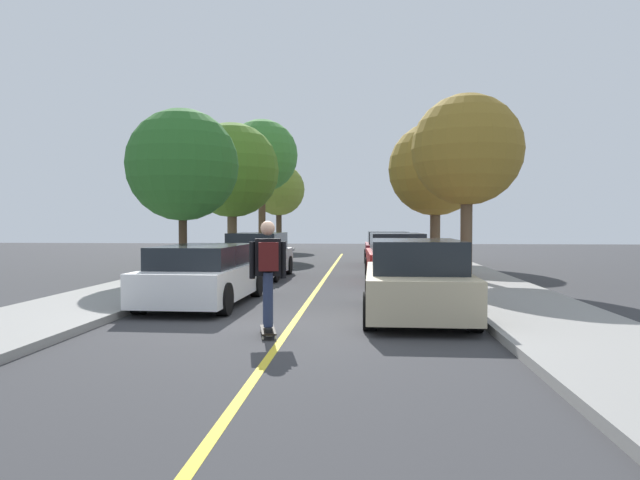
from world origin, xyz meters
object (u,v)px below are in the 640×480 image
(skateboarder, at_px, (268,268))
(street_tree_right_near, at_px, (435,169))
(parked_car_right_near, at_px, (396,258))
(street_tree_right_nearest, at_px, (467,150))
(street_tree_left_near, at_px, (232,171))
(street_tree_left_far, at_px, (262,156))
(parked_car_right_far, at_px, (387,249))
(street_tree_left_nearest, at_px, (182,165))
(parked_car_right_nearest, at_px, (415,280))
(street_tree_left_farthest, at_px, (279,190))
(parked_car_left_nearest, at_px, (204,275))
(skateboard, at_px, (268,330))
(fire_hydrant, at_px, (179,271))
(parked_car_left_near, at_px, (257,256))

(skateboarder, bearing_deg, street_tree_right_near, 74.00)
(parked_car_right_near, bearing_deg, street_tree_right_nearest, -10.43)
(street_tree_left_near, bearing_deg, parked_car_right_near, -43.77)
(street_tree_left_far, bearing_deg, parked_car_right_far, -46.06)
(parked_car_right_near, relative_size, street_tree_left_nearest, 0.87)
(parked_car_right_nearest, relative_size, street_tree_left_farthest, 0.81)
(street_tree_left_nearest, height_order, skateboarder, street_tree_left_nearest)
(parked_car_right_near, relative_size, street_tree_left_near, 0.76)
(street_tree_left_far, relative_size, street_tree_left_farthest, 1.32)
(parked_car_right_nearest, distance_m, street_tree_right_near, 14.17)
(parked_car_left_nearest, relative_size, street_tree_left_far, 0.60)
(skateboarder, bearing_deg, street_tree_left_far, 100.33)
(street_tree_right_near, relative_size, skateboard, 6.80)
(parked_car_left_nearest, bearing_deg, skateboarder, -59.64)
(street_tree_left_near, bearing_deg, parked_car_right_nearest, -63.06)
(street_tree_left_nearest, bearing_deg, parked_car_left_nearest, -67.42)
(street_tree_right_nearest, bearing_deg, parked_car_right_near, 169.57)
(street_tree_left_near, bearing_deg, street_tree_left_farthest, 90.00)
(street_tree_right_nearest, height_order, fire_hydrant, street_tree_right_nearest)
(skateboarder, bearing_deg, street_tree_left_near, 105.09)
(parked_car_left_nearest, relative_size, parked_car_right_nearest, 0.98)
(parked_car_right_nearest, bearing_deg, parked_car_left_near, 120.50)
(parked_car_right_nearest, xyz_separation_m, street_tree_right_nearest, (2.02, 6.17, 3.20))
(parked_car_left_near, height_order, street_tree_left_farthest, street_tree_left_farthest)
(skateboard, bearing_deg, parked_car_left_near, 101.57)
(skateboarder, bearing_deg, parked_car_right_near, 73.95)
(street_tree_left_farthest, bearing_deg, parked_car_left_nearest, -85.33)
(street_tree_right_near, bearing_deg, street_tree_left_farthest, 124.37)
(parked_car_right_far, xyz_separation_m, street_tree_left_near, (-6.48, -0.37, 3.27))
(parked_car_right_nearest, relative_size, street_tree_right_near, 0.76)
(street_tree_left_farthest, height_order, street_tree_right_near, street_tree_right_near)
(parked_car_left_nearest, bearing_deg, street_tree_left_nearest, 112.58)
(parked_car_right_nearest, relative_size, skateboarder, 2.60)
(parked_car_right_far, bearing_deg, street_tree_left_nearest, -132.93)
(parked_car_left_near, distance_m, street_tree_left_far, 13.30)
(street_tree_left_far, xyz_separation_m, street_tree_right_near, (8.50, -6.22, -1.34))
(fire_hydrant, bearing_deg, street_tree_right_nearest, 14.09)
(parked_car_right_nearest, bearing_deg, street_tree_right_near, 81.56)
(street_tree_left_far, height_order, street_tree_left_farthest, street_tree_left_far)
(street_tree_right_nearest, bearing_deg, street_tree_left_near, 142.26)
(street_tree_left_nearest, bearing_deg, parked_car_right_nearest, -43.55)
(parked_car_left_near, height_order, parked_car_right_near, parked_car_right_near)
(parked_car_right_near, height_order, fire_hydrant, parked_car_right_near)
(parked_car_left_nearest, xyz_separation_m, parked_car_right_near, (4.46, 5.25, 0.06))
(street_tree_left_farthest, height_order, fire_hydrant, street_tree_left_farthest)
(skateboard, xyz_separation_m, skateboarder, (0.01, -0.03, 0.99))
(street_tree_left_near, height_order, skateboard, street_tree_left_near)
(parked_car_right_near, distance_m, street_tree_right_near, 8.08)
(parked_car_right_far, bearing_deg, parked_car_right_near, -90.00)
(parked_car_left_near, height_order, street_tree_left_near, street_tree_left_near)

